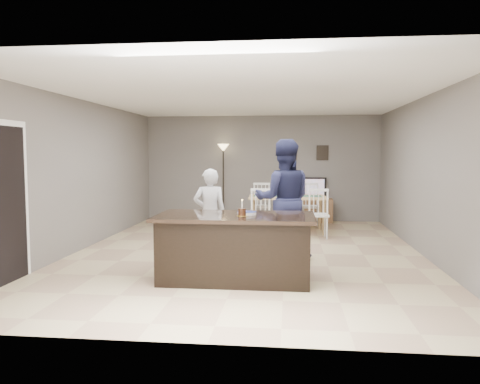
# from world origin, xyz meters

# --- Properties ---
(floor) EXTENTS (8.00, 8.00, 0.00)m
(floor) POSITION_xyz_m (0.00, 0.00, 0.00)
(floor) COLOR tan
(floor) RESTS_ON ground
(room_shell) EXTENTS (8.00, 8.00, 8.00)m
(room_shell) POSITION_xyz_m (0.00, 0.00, 1.68)
(room_shell) COLOR slate
(room_shell) RESTS_ON floor
(kitchen_island) EXTENTS (2.15, 1.10, 0.90)m
(kitchen_island) POSITION_xyz_m (0.00, -1.80, 0.45)
(kitchen_island) COLOR black
(kitchen_island) RESTS_ON floor
(tv_console) EXTENTS (1.20, 0.40, 0.60)m
(tv_console) POSITION_xyz_m (1.20, 3.77, 0.30)
(tv_console) COLOR brown
(tv_console) RESTS_ON floor
(television) EXTENTS (0.91, 0.12, 0.53)m
(television) POSITION_xyz_m (1.20, 3.84, 0.86)
(television) COLOR black
(television) RESTS_ON tv_console
(tv_screen_glow) EXTENTS (0.78, 0.00, 0.78)m
(tv_screen_glow) POSITION_xyz_m (1.20, 3.76, 0.87)
(tv_screen_glow) COLOR #D35417
(tv_screen_glow) RESTS_ON tv_console
(picture_frames) EXTENTS (1.10, 0.02, 0.38)m
(picture_frames) POSITION_xyz_m (1.15, 3.98, 1.75)
(picture_frames) COLOR black
(picture_frames) RESTS_ON room_shell
(doorway) EXTENTS (0.00, 2.10, 2.65)m
(doorway) POSITION_xyz_m (-2.99, -2.30, 1.26)
(doorway) COLOR black
(doorway) RESTS_ON floor
(woman) EXTENTS (0.61, 0.47, 1.48)m
(woman) POSITION_xyz_m (-0.59, -0.45, 0.74)
(woman) COLOR #BCBCC1
(woman) RESTS_ON floor
(man) EXTENTS (1.00, 0.80, 1.97)m
(man) POSITION_xyz_m (0.63, -0.45, 0.98)
(man) COLOR #1C1F3E
(man) RESTS_ON floor
(birthday_cake) EXTENTS (0.14, 0.14, 0.22)m
(birthday_cake) POSITION_xyz_m (0.10, -1.89, 0.95)
(birthday_cake) COLOR gold
(birthday_cake) RESTS_ON kitchen_island
(plate_stack) EXTENTS (0.27, 0.27, 0.04)m
(plate_stack) POSITION_xyz_m (0.16, -1.76, 0.92)
(plate_stack) COLOR white
(plate_stack) RESTS_ON kitchen_island
(dining_table) EXTENTS (1.74, 1.98, 1.03)m
(dining_table) POSITION_xyz_m (0.68, 2.26, 0.66)
(dining_table) COLOR tan
(dining_table) RESTS_ON floor
(floor_lamp) EXTENTS (0.30, 0.30, 1.97)m
(floor_lamp) POSITION_xyz_m (-0.97, 3.79, 1.53)
(floor_lamp) COLOR black
(floor_lamp) RESTS_ON floor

